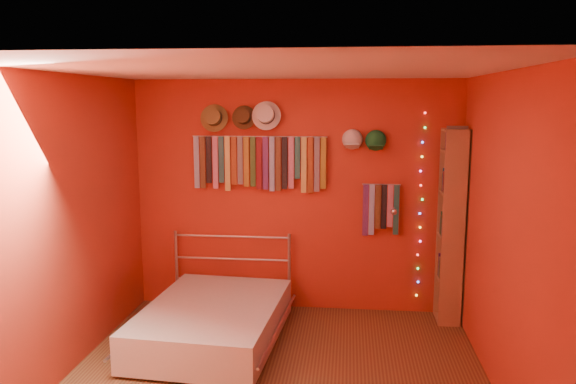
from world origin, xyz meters
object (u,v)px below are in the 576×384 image
(tie_rack, at_px, (259,161))
(bookshelf, at_px, (455,226))
(reading_lamp, at_px, (394,211))
(bed, at_px, (213,321))

(tie_rack, xyz_separation_m, bookshelf, (2.04, -0.15, -0.62))
(reading_lamp, relative_size, bed, 0.15)
(bookshelf, height_order, bed, bookshelf)
(tie_rack, height_order, bed, tie_rack)
(tie_rack, distance_m, bed, 1.74)
(bookshelf, bearing_deg, reading_lamp, 179.61)
(reading_lamp, bearing_deg, tie_rack, 173.92)
(tie_rack, relative_size, reading_lamp, 5.24)
(tie_rack, bearing_deg, reading_lamp, -6.08)
(tie_rack, distance_m, bookshelf, 2.13)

